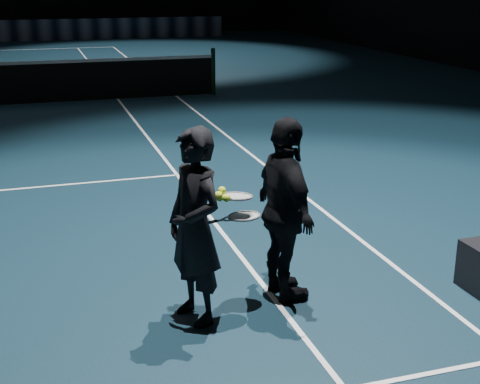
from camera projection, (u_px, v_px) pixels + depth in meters
The scene contains 6 objects.
net_post_right at pixel (213, 72), 15.91m from camera, with size 0.10×0.10×1.10m, color black.
player_a at pixel (195, 227), 5.38m from camera, with size 0.60×0.39×1.64m, color black.
player_b at pixel (285, 211), 5.75m from camera, with size 0.96×0.40×1.64m, color black.
racket_lower at pixel (244, 216), 5.58m from camera, with size 0.68×0.22×0.03m, color black, non-canonical shape.
racket_upper at pixel (237, 196), 5.53m from camera, with size 0.68×0.22×0.03m, color black, non-canonical shape.
tennis_balls at pixel (223, 195), 5.43m from camera, with size 0.12×0.10×0.12m, color yellow, non-canonical shape.
Camera 1 is at (2.22, -15.48, 2.76)m, focal length 50.00 mm.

